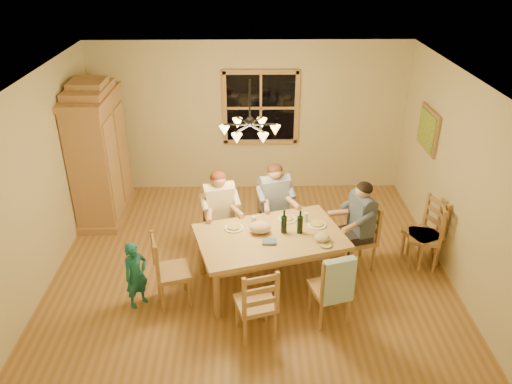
{
  "coord_description": "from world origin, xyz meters",
  "views": [
    {
      "loc": [
        -0.02,
        -5.91,
        4.25
      ],
      "look_at": [
        0.08,
        0.1,
        1.13
      ],
      "focal_mm": 35.0,
      "sensor_mm": 36.0,
      "label": 1
    }
  ],
  "objects_px": {
    "chair_near_right": "(329,298)",
    "adult_slate_man": "(361,215)",
    "chair_end_left": "(173,281)",
    "adult_woman": "(219,204)",
    "chair_far_right": "(274,227)",
    "chair_end_right": "(357,248)",
    "chair_spare_front": "(421,244)",
    "wine_bottle_a": "(284,222)",
    "dining_table": "(270,241)",
    "chair_far_left": "(221,236)",
    "chair_near_left": "(256,313)",
    "child": "(136,275)",
    "armoire": "(99,157)",
    "chair_spare_back": "(422,245)",
    "wine_bottle_b": "(300,222)",
    "adult_plaid_man": "(275,195)",
    "chandelier": "(250,128)"
  },
  "relations": [
    {
      "from": "adult_woman",
      "to": "adult_slate_man",
      "type": "bearing_deg",
      "value": 153.43
    },
    {
      "from": "chair_far_left",
      "to": "chair_end_right",
      "type": "height_order",
      "value": "same"
    },
    {
      "from": "chair_end_right",
      "to": "wine_bottle_a",
      "type": "relative_size",
      "value": 3.0
    },
    {
      "from": "chair_end_left",
      "to": "chair_spare_back",
      "type": "height_order",
      "value": "same"
    },
    {
      "from": "chair_near_right",
      "to": "adult_woman",
      "type": "bearing_deg",
      "value": 117.9
    },
    {
      "from": "adult_woman",
      "to": "child",
      "type": "relative_size",
      "value": 0.96
    },
    {
      "from": "chair_far_left",
      "to": "adult_woman",
      "type": "height_order",
      "value": "adult_woman"
    },
    {
      "from": "chair_spare_back",
      "to": "adult_plaid_man",
      "type": "bearing_deg",
      "value": 90.03
    },
    {
      "from": "chair_end_right",
      "to": "chair_spare_back",
      "type": "relative_size",
      "value": 1.0
    },
    {
      "from": "chair_near_right",
      "to": "wine_bottle_a",
      "type": "xyz_separation_m",
      "value": [
        -0.51,
        0.78,
        0.62
      ]
    },
    {
      "from": "dining_table",
      "to": "adult_slate_man",
      "type": "height_order",
      "value": "adult_slate_man"
    },
    {
      "from": "chair_near_right",
      "to": "adult_woman",
      "type": "height_order",
      "value": "adult_woman"
    },
    {
      "from": "chair_near_right",
      "to": "chair_spare_back",
      "type": "bearing_deg",
      "value": 20.82
    },
    {
      "from": "chair_end_left",
      "to": "adult_woman",
      "type": "xyz_separation_m",
      "value": [
        0.55,
        1.08,
        0.54
      ]
    },
    {
      "from": "chair_near_right",
      "to": "adult_slate_man",
      "type": "relative_size",
      "value": 1.13
    },
    {
      "from": "chair_end_right",
      "to": "wine_bottle_a",
      "type": "height_order",
      "value": "wine_bottle_a"
    },
    {
      "from": "chair_far_left",
      "to": "adult_slate_man",
      "type": "bearing_deg",
      "value": 153.43
    },
    {
      "from": "chair_spare_back",
      "to": "adult_woman",
      "type": "bearing_deg",
      "value": 98.41
    },
    {
      "from": "adult_woman",
      "to": "chair_near_right",
      "type": "bearing_deg",
      "value": 117.9
    },
    {
      "from": "dining_table",
      "to": "wine_bottle_a",
      "type": "bearing_deg",
      "value": 19.53
    },
    {
      "from": "wine_bottle_a",
      "to": "chair_spare_back",
      "type": "bearing_deg",
      "value": 9.72
    },
    {
      "from": "chair_far_left",
      "to": "chair_end_left",
      "type": "height_order",
      "value": "same"
    },
    {
      "from": "adult_slate_man",
      "to": "chair_far_right",
      "type": "bearing_deg",
      "value": 46.64
    },
    {
      "from": "chair_far_right",
      "to": "child",
      "type": "bearing_deg",
      "value": 21.17
    },
    {
      "from": "chair_near_right",
      "to": "child",
      "type": "bearing_deg",
      "value": 156.74
    },
    {
      "from": "chair_far_right",
      "to": "chair_end_right",
      "type": "distance_m",
      "value": 1.29
    },
    {
      "from": "chair_end_left",
      "to": "wine_bottle_a",
      "type": "height_order",
      "value": "wine_bottle_a"
    },
    {
      "from": "adult_woman",
      "to": "adult_plaid_man",
      "type": "bearing_deg",
      "value": -180.0
    },
    {
      "from": "armoire",
      "to": "chair_end_right",
      "type": "xyz_separation_m",
      "value": [
        3.93,
        -1.56,
        -0.75
      ]
    },
    {
      "from": "chair_far_right",
      "to": "wine_bottle_b",
      "type": "bearing_deg",
      "value": 91.46
    },
    {
      "from": "dining_table",
      "to": "chair_far_left",
      "type": "xyz_separation_m",
      "value": [
        -0.69,
        0.72,
        -0.36
      ]
    },
    {
      "from": "chair_spare_front",
      "to": "chair_end_right",
      "type": "bearing_deg",
      "value": 71.1
    },
    {
      "from": "chair_spare_front",
      "to": "dining_table",
      "type": "bearing_deg",
      "value": 77.14
    },
    {
      "from": "dining_table",
      "to": "chair_spare_back",
      "type": "relative_size",
      "value": 2.14
    },
    {
      "from": "child",
      "to": "chair_spare_front",
      "type": "bearing_deg",
      "value": -34.63
    },
    {
      "from": "chair_near_left",
      "to": "adult_plaid_man",
      "type": "bearing_deg",
      "value": 64.8
    },
    {
      "from": "wine_bottle_a",
      "to": "adult_plaid_man",
      "type": "bearing_deg",
      "value": 94.93
    },
    {
      "from": "chair_end_right",
      "to": "wine_bottle_b",
      "type": "height_order",
      "value": "wine_bottle_b"
    },
    {
      "from": "chair_far_left",
      "to": "chair_near_left",
      "type": "height_order",
      "value": "same"
    },
    {
      "from": "chair_near_left",
      "to": "adult_woman",
      "type": "relative_size",
      "value": 1.13
    },
    {
      "from": "chair_end_right",
      "to": "adult_woman",
      "type": "bearing_deg",
      "value": 63.43
    },
    {
      "from": "armoire",
      "to": "wine_bottle_a",
      "type": "bearing_deg",
      "value": -33.05
    },
    {
      "from": "adult_woman",
      "to": "chair_far_right",
      "type": "bearing_deg",
      "value": -180.0
    },
    {
      "from": "chair_far_right",
      "to": "chair_near_right",
      "type": "distance_m",
      "value": 1.77
    },
    {
      "from": "chair_near_right",
      "to": "wine_bottle_a",
      "type": "relative_size",
      "value": 3.0
    },
    {
      "from": "wine_bottle_b",
      "to": "armoire",
      "type": "bearing_deg",
      "value": 148.62
    },
    {
      "from": "dining_table",
      "to": "chair_far_right",
      "type": "xyz_separation_m",
      "value": [
        0.1,
        0.95,
        -0.36
      ]
    },
    {
      "from": "chandelier",
      "to": "chair_far_left",
      "type": "bearing_deg",
      "value": 145.56
    },
    {
      "from": "armoire",
      "to": "chair_far_right",
      "type": "height_order",
      "value": "armoire"
    },
    {
      "from": "chair_far_right",
      "to": "dining_table",
      "type": "bearing_deg",
      "value": 67.62
    }
  ]
}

